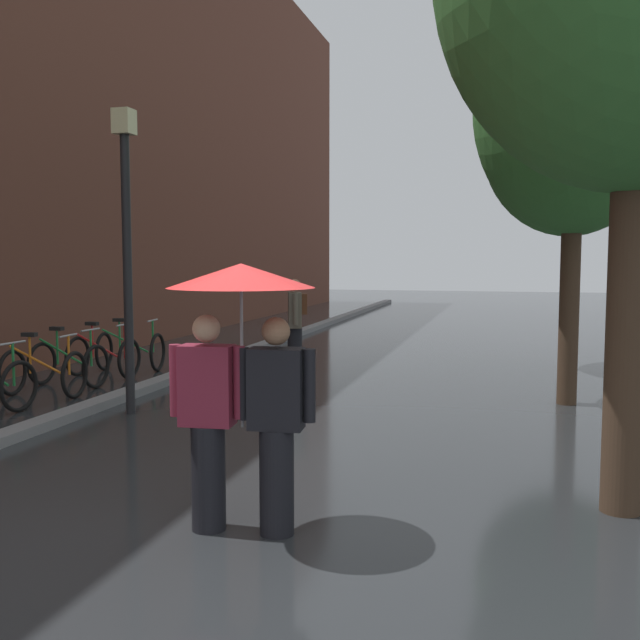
# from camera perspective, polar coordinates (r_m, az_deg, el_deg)

# --- Properties ---
(ground_plane) EXTENTS (80.00, 80.00, 0.00)m
(ground_plane) POSITION_cam_1_polar(r_m,az_deg,el_deg) (5.56, -10.51, -16.93)
(ground_plane) COLOR #26282B
(kerb_strip) EXTENTS (0.30, 36.00, 0.12)m
(kerb_strip) POSITION_cam_1_polar(r_m,az_deg,el_deg) (15.76, -5.43, -2.34)
(kerb_strip) COLOR slate
(kerb_strip) RESTS_ON ground
(street_tree_1) EXTENTS (2.76, 2.76, 5.92)m
(street_tree_1) POSITION_cam_1_polar(r_m,az_deg,el_deg) (10.79, 19.64, 15.74)
(street_tree_1) COLOR #473323
(street_tree_1) RESTS_ON ground
(street_tree_2) EXTENTS (3.14, 3.14, 5.92)m
(street_tree_2) POSITION_cam_1_polar(r_m,az_deg,el_deg) (14.08, 19.33, 13.30)
(street_tree_2) COLOR #473323
(street_tree_2) RESTS_ON ground
(parked_bicycle_2) EXTENTS (1.12, 0.76, 0.96)m
(parked_bicycle_2) POSITION_cam_1_polar(r_m,az_deg,el_deg) (11.40, -21.16, -3.88)
(parked_bicycle_2) COLOR black
(parked_bicycle_2) RESTS_ON ground
(parked_bicycle_3) EXTENTS (1.11, 0.75, 0.96)m
(parked_bicycle_3) POSITION_cam_1_polar(r_m,az_deg,el_deg) (12.18, -19.37, -3.27)
(parked_bicycle_3) COLOR black
(parked_bicycle_3) RESTS_ON ground
(parked_bicycle_4) EXTENTS (1.10, 0.73, 0.96)m
(parked_bicycle_4) POSITION_cam_1_polar(r_m,az_deg,el_deg) (12.90, -16.86, -2.75)
(parked_bicycle_4) COLOR black
(parked_bicycle_4) RESTS_ON ground
(parked_bicycle_5) EXTENTS (1.16, 0.83, 0.96)m
(parked_bicycle_5) POSITION_cam_1_polar(r_m,az_deg,el_deg) (13.54, -14.82, -2.34)
(parked_bicycle_5) COLOR black
(parked_bicycle_5) RESTS_ON ground
(couple_under_umbrella) EXTENTS (1.12, 1.10, 2.03)m
(couple_under_umbrella) POSITION_cam_1_polar(r_m,az_deg,el_deg) (5.36, -6.27, -2.79)
(couple_under_umbrella) COLOR black
(couple_under_umbrella) RESTS_ON ground
(street_lamp_post) EXTENTS (0.24, 0.24, 3.96)m
(street_lamp_post) POSITION_cam_1_polar(r_m,az_deg,el_deg) (9.71, -15.11, 6.41)
(street_lamp_post) COLOR black
(street_lamp_post) RESTS_ON ground
(pedestrian_walking_midground) EXTENTS (0.42, 0.56, 1.69)m
(pedestrian_walking_midground) POSITION_cam_1_polar(r_m,az_deg,el_deg) (12.65, -1.96, -0.31)
(pedestrian_walking_midground) COLOR black
(pedestrian_walking_midground) RESTS_ON ground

